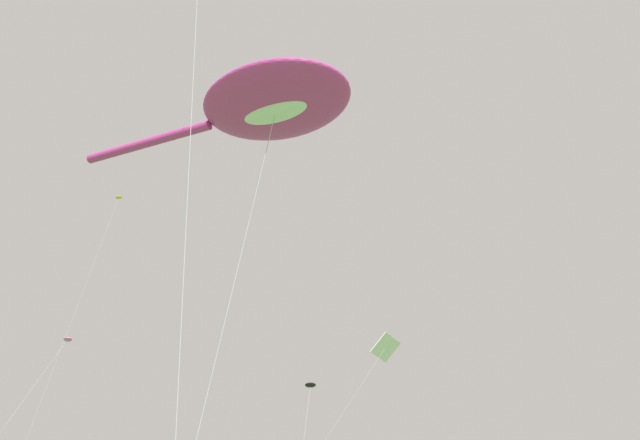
# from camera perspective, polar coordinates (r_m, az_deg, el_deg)

# --- Properties ---
(big_show_kite) EXTENTS (4.38, 11.87, 15.49)m
(big_show_kite) POSITION_cam_1_polar(r_m,az_deg,el_deg) (20.12, -5.33, 12.38)
(big_show_kite) COLOR #CC3899
(big_show_kite) RESTS_ON ground
(small_kite_triangle_green) EXTENTS (1.82, 5.18, 7.28)m
(small_kite_triangle_green) POSITION_cam_1_polar(r_m,az_deg,el_deg) (19.76, 6.73, -14.17)
(small_kite_triangle_green) COLOR white
(small_kite_triangle_green) RESTS_ON ground
(small_kite_bird_shape) EXTENTS (2.37, 0.66, 7.08)m
(small_kite_bird_shape) POSITION_cam_1_polar(r_m,az_deg,el_deg) (27.20, -1.10, -17.90)
(small_kite_bird_shape) COLOR black
(small_kite_bird_shape) RESTS_ON ground
(small_kite_tiny_distant) EXTENTS (4.43, 1.50, 9.54)m
(small_kite_tiny_distant) POSITION_cam_1_polar(r_m,az_deg,el_deg) (31.55, -25.97, -11.94)
(small_kite_tiny_distant) COLOR pink
(small_kite_tiny_distant) RESTS_ON ground
(small_kite_box_yellow) EXTENTS (1.68, 2.50, 19.40)m
(small_kite_box_yellow) POSITION_cam_1_polar(r_m,az_deg,el_deg) (35.82, -22.02, -0.50)
(small_kite_box_yellow) COLOR yellow
(small_kite_box_yellow) RESTS_ON ground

